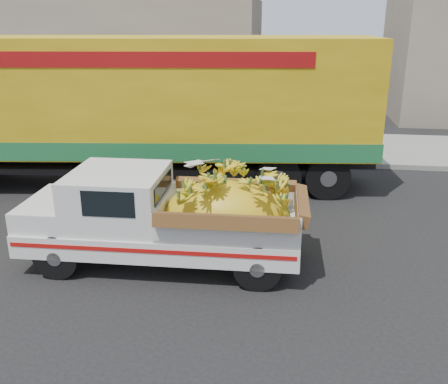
# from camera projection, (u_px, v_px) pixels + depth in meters

# --- Properties ---
(ground) EXTENTS (100.00, 100.00, 0.00)m
(ground) POSITION_uv_depth(u_px,v_px,m) (140.00, 264.00, 9.08)
(ground) COLOR black
(ground) RESTS_ON ground
(curb) EXTENTS (60.00, 0.25, 0.15)m
(curb) POSITION_uv_depth(u_px,v_px,m) (204.00, 159.00, 15.53)
(curb) COLOR gray
(curb) RESTS_ON ground
(sidewalk) EXTENTS (60.00, 4.00, 0.14)m
(sidewalk) POSITION_uv_depth(u_px,v_px,m) (214.00, 143.00, 17.49)
(sidewalk) COLOR gray
(sidewalk) RESTS_ON ground
(building_left) EXTENTS (18.00, 6.00, 5.00)m
(building_left) POSITION_uv_depth(u_px,v_px,m) (64.00, 57.00, 23.22)
(building_left) COLOR gray
(building_left) RESTS_ON ground
(pickup_truck) EXTENTS (4.91, 1.89, 1.71)m
(pickup_truck) POSITION_uv_depth(u_px,v_px,m) (183.00, 216.00, 8.80)
(pickup_truck) COLOR black
(pickup_truck) RESTS_ON ground
(semi_trailer) EXTENTS (12.04, 3.82, 3.80)m
(semi_trailer) POSITION_uv_depth(u_px,v_px,m) (141.00, 105.00, 12.71)
(semi_trailer) COLOR black
(semi_trailer) RESTS_ON ground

